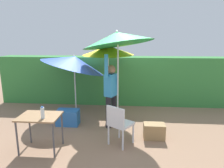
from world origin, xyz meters
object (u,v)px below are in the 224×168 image
at_px(umbrella_rainbow, 117,39).
at_px(person_vendor, 111,91).
at_px(umbrella_yellow, 74,62).
at_px(chair_plastic, 119,123).
at_px(cooler_box, 68,117).
at_px(crate_cardboard, 154,131).
at_px(folding_table, 40,120).
at_px(umbrella_orange, 108,50).
at_px(bottle_water, 43,113).

distance_m(umbrella_rainbow, person_vendor, 1.31).
height_order(umbrella_yellow, chair_plastic, umbrella_yellow).
height_order(cooler_box, crate_cardboard, cooler_box).
relative_size(person_vendor, folding_table, 2.35).
distance_m(crate_cardboard, folding_table, 2.50).
bearing_deg(umbrella_orange, crate_cardboard, -48.44).
xyz_separation_m(umbrella_orange, crate_cardboard, (1.18, -1.33, -1.74)).
xyz_separation_m(umbrella_orange, folding_table, (-1.18, -2.00, -1.26)).
bearing_deg(folding_table, person_vendor, 44.47).
height_order(umbrella_rainbow, person_vendor, umbrella_rainbow).
distance_m(cooler_box, crate_cardboard, 2.26).
bearing_deg(umbrella_yellow, crate_cardboard, -34.76).
bearing_deg(person_vendor, umbrella_orange, 101.67).
bearing_deg(chair_plastic, person_vendor, 104.13).
distance_m(person_vendor, cooler_box, 1.36).
distance_m(umbrella_orange, crate_cardboard, 2.49).
distance_m(umbrella_rainbow, folding_table, 2.50).
bearing_deg(cooler_box, umbrella_yellow, 91.80).
bearing_deg(umbrella_rainbow, chair_plastic, -84.21).
xyz_separation_m(umbrella_rainbow, bottle_water, (-1.35, -1.37, -1.38)).
height_order(person_vendor, bottle_water, person_vendor).
bearing_deg(folding_table, cooler_box, 81.90).
bearing_deg(chair_plastic, umbrella_rainbow, 95.79).
bearing_deg(person_vendor, crate_cardboard, -31.34).
relative_size(umbrella_rainbow, umbrella_orange, 1.24).
distance_m(person_vendor, folding_table, 1.88).
height_order(cooler_box, bottle_water, bottle_water).
bearing_deg(crate_cardboard, umbrella_orange, 131.56).
xyz_separation_m(crate_cardboard, bottle_water, (-2.23, -0.80, 0.68)).
xyz_separation_m(umbrella_yellow, crate_cardboard, (2.21, -1.53, -1.39)).
bearing_deg(folding_table, umbrella_orange, 59.47).
xyz_separation_m(chair_plastic, crate_cardboard, (0.79, 0.36, -0.33)).
height_order(crate_cardboard, folding_table, folding_table).
xyz_separation_m(person_vendor, bottle_water, (-1.20, -1.43, -0.08)).
bearing_deg(umbrella_rainbow, umbrella_orange, 111.45).
relative_size(umbrella_yellow, crate_cardboard, 4.31).
bearing_deg(person_vendor, bottle_water, -129.95).
relative_size(person_vendor, crate_cardboard, 3.96).
distance_m(umbrella_orange, person_vendor, 1.21).
xyz_separation_m(umbrella_orange, chair_plastic, (0.39, -1.69, -1.40)).
relative_size(umbrella_rainbow, cooler_box, 4.50).
height_order(crate_cardboard, bottle_water, bottle_water).
bearing_deg(umbrella_orange, folding_table, -120.53).
height_order(person_vendor, folding_table, person_vendor).
relative_size(cooler_box, bottle_water, 2.40).
bearing_deg(crate_cardboard, umbrella_rainbow, 147.11).
bearing_deg(umbrella_yellow, folding_table, -93.88).
relative_size(folding_table, bottle_water, 3.33).
xyz_separation_m(umbrella_rainbow, umbrella_yellow, (-1.33, 0.97, -0.67)).
bearing_deg(crate_cardboard, folding_table, -164.14).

